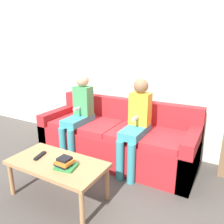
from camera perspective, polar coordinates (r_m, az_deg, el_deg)
ground_plane at (r=2.74m, az=-3.89°, el=-16.02°), size 10.00×10.00×0.00m
wall_back at (r=3.18m, az=5.55°, el=13.43°), size 8.00×0.06×2.60m
couch at (r=2.99m, az=1.24°, el=-7.02°), size 2.08×0.78×0.78m
coffee_table at (r=2.28m, az=-14.13°, el=-13.53°), size 0.97×0.49×0.39m
person_left at (r=2.98m, az=-8.70°, el=0.14°), size 0.24×0.54×1.14m
person_right at (r=2.57m, az=6.31°, el=-2.58°), size 0.24×0.54×1.13m
tv_remote at (r=2.40m, az=-18.28°, el=-10.78°), size 0.08×0.17×0.02m
book_stack at (r=2.12m, az=-12.18°, el=-13.06°), size 0.21×0.19×0.10m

